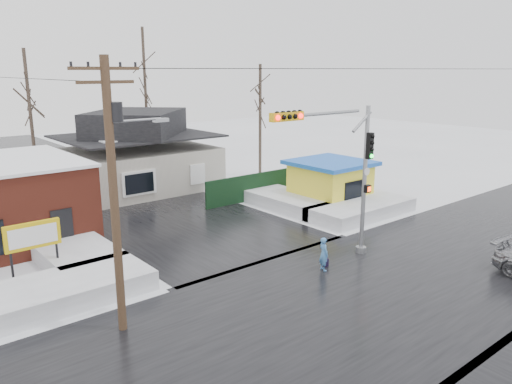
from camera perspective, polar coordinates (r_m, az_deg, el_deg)
ground at (r=20.07m, az=11.38°, el=-11.74°), size 120.00×120.00×0.00m
road_ns at (r=20.06m, az=11.38°, el=-11.71°), size 10.00×120.00×0.02m
road_ew at (r=20.06m, az=11.38°, el=-11.71°), size 120.00×10.00×0.02m
snowbank_nw at (r=20.61m, az=-21.79°, el=-10.57°), size 7.00×3.00×0.80m
snowbank_ne at (r=30.66m, az=11.93°, el=-1.93°), size 7.00×3.00×0.80m
snowbank_nside_w at (r=25.63m, az=-21.09°, el=-5.72°), size 3.00×8.00×0.80m
snowbank_nside_e at (r=32.51m, az=2.82°, el=-0.74°), size 3.00×8.00×0.80m
traffic_signal at (r=22.27m, az=9.98°, el=3.20°), size 6.05×0.68×7.00m
utility_pole at (r=16.36m, az=-15.82°, el=1.11°), size 3.15×0.44×9.00m
marquee_sign at (r=22.34m, az=-24.16°, el=-4.73°), size 2.20×0.21×2.55m
house at (r=37.43m, az=-13.37°, el=4.31°), size 10.40×8.40×5.76m
kiosk at (r=32.63m, az=8.47°, el=1.10°), size 4.60×4.60×2.88m
fence at (r=33.54m, az=-0.11°, el=0.61°), size 8.00×0.12×1.80m
tree_far_left at (r=38.57m, az=-24.74°, el=11.68°), size 3.00×3.00×10.00m
tree_far_mid at (r=44.13m, az=-12.71°, el=14.77°), size 3.00×3.00×12.00m
tree_far_right at (r=40.81m, az=0.48°, el=11.85°), size 3.00×3.00×9.00m
pedestrian at (r=22.05m, az=7.74°, el=-7.07°), size 0.49×0.62×1.50m
shopping_bag at (r=22.64m, az=7.97°, el=-8.07°), size 0.29×0.13×0.35m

